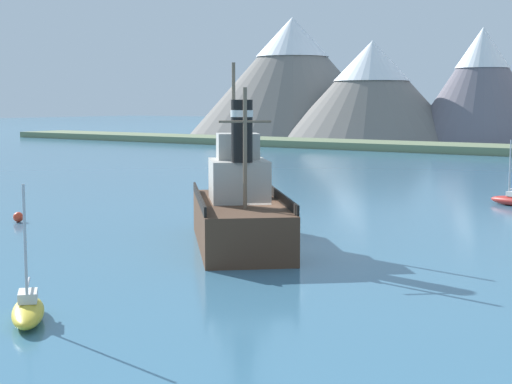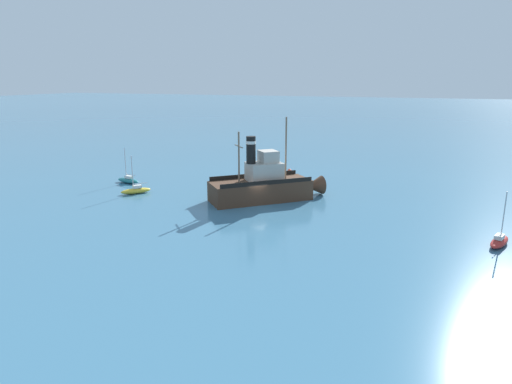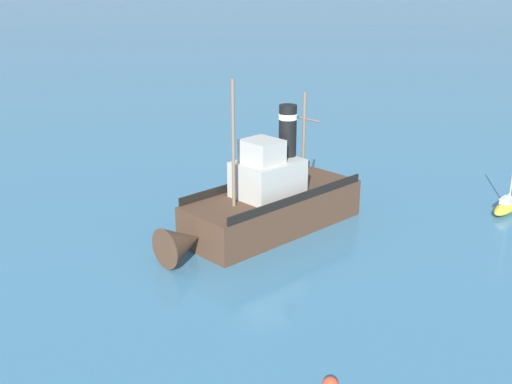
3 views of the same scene
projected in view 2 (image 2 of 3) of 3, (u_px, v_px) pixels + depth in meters
ground_plane at (257, 205)px, 53.22m from camera, size 600.00×600.00×0.00m
old_tugboat at (265, 185)px, 54.88m from camera, size 12.20×12.92×9.90m
sailboat_teal at (128, 180)px, 63.95m from camera, size 1.77×3.94×4.90m
sailboat_yellow at (136, 190)px, 58.23m from camera, size 3.58×3.33×4.90m
sailboat_red at (499, 241)px, 40.19m from camera, size 3.94×2.38×4.90m
mooring_buoy at (289, 171)px, 70.63m from camera, size 0.65×0.65×0.65m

